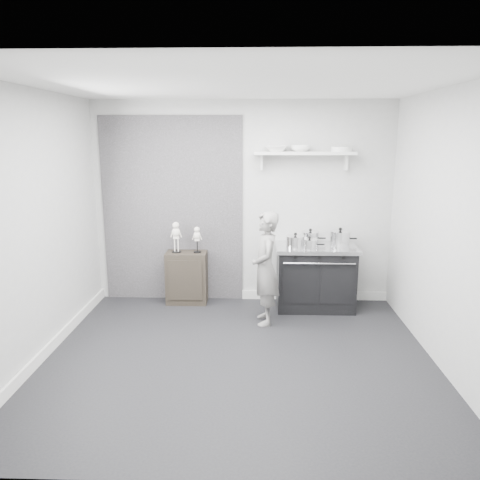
{
  "coord_description": "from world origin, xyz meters",
  "views": [
    {
      "loc": [
        0.17,
        -4.45,
        2.24
      ],
      "look_at": [
        -0.01,
        0.95,
        1.03
      ],
      "focal_mm": 35.0,
      "sensor_mm": 36.0,
      "label": 1
    }
  ],
  "objects": [
    {
      "name": "ground",
      "position": [
        0.0,
        0.0,
        0.0
      ],
      "size": [
        4.0,
        4.0,
        0.0
      ],
      "primitive_type": "plane",
      "color": "black",
      "rests_on": "ground"
    },
    {
      "name": "room_shell",
      "position": [
        -0.09,
        0.15,
        1.64
      ],
      "size": [
        4.02,
        3.62,
        2.71
      ],
      "color": "#A6A6A4",
      "rests_on": "ground"
    },
    {
      "name": "wall_shelf",
      "position": [
        0.8,
        1.68,
        2.01
      ],
      "size": [
        1.3,
        0.26,
        0.24
      ],
      "color": "silver",
      "rests_on": "room_shell"
    },
    {
      "name": "stove",
      "position": [
        0.97,
        1.48,
        0.42
      ],
      "size": [
        1.05,
        0.66,
        0.84
      ],
      "color": "black",
      "rests_on": "ground"
    },
    {
      "name": "side_cabinet",
      "position": [
        -0.75,
        1.61,
        0.35
      ],
      "size": [
        0.55,
        0.32,
        0.71
      ],
      "primitive_type": "cube",
      "color": "black",
      "rests_on": "ground"
    },
    {
      "name": "child",
      "position": [
        0.3,
        0.94,
        0.69
      ],
      "size": [
        0.37,
        0.53,
        1.37
      ],
      "primitive_type": "imported",
      "rotation": [
        0.0,
        0.0,
        -1.48
      ],
      "color": "slate",
      "rests_on": "ground"
    },
    {
      "name": "pot_front_left",
      "position": [
        0.68,
        1.37,
        0.92
      ],
      "size": [
        0.33,
        0.24,
        0.2
      ],
      "color": "silver",
      "rests_on": "stove"
    },
    {
      "name": "pot_back_left",
      "position": [
        0.9,
        1.61,
        0.92
      ],
      "size": [
        0.32,
        0.23,
        0.2
      ],
      "color": "silver",
      "rests_on": "stove"
    },
    {
      "name": "pot_back_right",
      "position": [
        1.28,
        1.56,
        0.93
      ],
      "size": [
        0.35,
        0.27,
        0.23
      ],
      "color": "silver",
      "rests_on": "stove"
    },
    {
      "name": "pot_front_center",
      "position": [
        0.86,
        1.32,
        0.91
      ],
      "size": [
        0.3,
        0.21,
        0.16
      ],
      "color": "silver",
      "rests_on": "stove"
    },
    {
      "name": "skeleton_full",
      "position": [
        -0.88,
        1.61,
        0.95
      ],
      "size": [
        0.13,
        0.09,
        0.48
      ],
      "primitive_type": null,
      "color": "silver",
      "rests_on": "side_cabinet"
    },
    {
      "name": "skeleton_torso",
      "position": [
        -0.6,
        1.61,
        0.91
      ],
      "size": [
        0.11,
        0.07,
        0.4
      ],
      "primitive_type": null,
      "color": "silver",
      "rests_on": "side_cabinet"
    },
    {
      "name": "bowl_large",
      "position": [
        0.44,
        1.67,
        2.08
      ],
      "size": [
        0.3,
        0.3,
        0.07
      ],
      "primitive_type": "imported",
      "color": "white",
      "rests_on": "wall_shelf"
    },
    {
      "name": "bowl_small",
      "position": [
        0.74,
        1.67,
        2.08
      ],
      "size": [
        0.26,
        0.26,
        0.08
      ],
      "primitive_type": "imported",
      "color": "white",
      "rests_on": "wall_shelf"
    },
    {
      "name": "plate_stack",
      "position": [
        1.27,
        1.67,
        2.07
      ],
      "size": [
        0.27,
        0.27,
        0.06
      ],
      "primitive_type": "cylinder",
      "color": "silver",
      "rests_on": "wall_shelf"
    }
  ]
}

